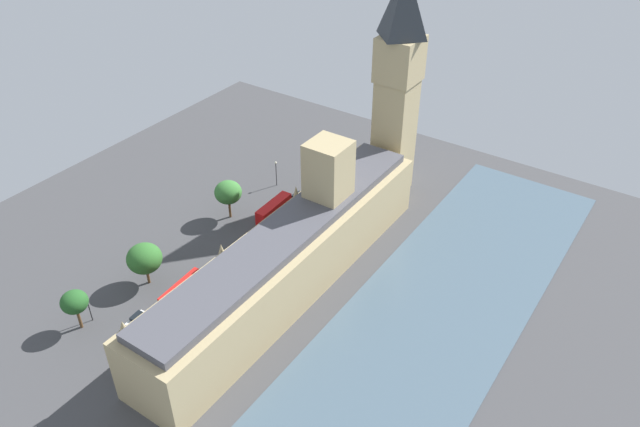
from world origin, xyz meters
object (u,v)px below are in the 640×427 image
Objects in this scene: car_silver_opposite_hall at (238,258)px; pedestrian_kerbside at (258,263)px; double_decker_bus_midblock at (274,211)px; car_black_far_end at (297,197)px; plane_tree_corner at (228,192)px; car_white_trailing at (137,319)px; double_decker_bus_leading at (183,293)px; pedestrian_near_tower at (155,345)px; street_lamp_slot_12 at (276,169)px; pedestrian_under_trees at (235,281)px; plane_tree_by_river_gate at (74,302)px; plane_tree_slot_10 at (144,258)px; parliament_building at (293,253)px; street_lamp_slot_11 at (88,303)px; clock_tower at (398,82)px.

pedestrian_kerbside is (-4.27, -1.24, -0.17)m from car_silver_opposite_hall.
pedestrian_kerbside is (-7.09, 14.65, -1.91)m from double_decker_bus_midblock.
pedestrian_kerbside is at bearing -73.74° from car_black_far_end.
plane_tree_corner is (11.95, -11.31, 5.77)m from car_silver_opposite_hall.
double_decker_bus_leading is at bearing -116.88° from car_white_trailing.
pedestrian_near_tower is 0.26× the size of street_lamp_slot_12.
pedestrian_under_trees is 29.71m from plane_tree_by_river_gate.
pedestrian_under_trees is (-6.76, 21.54, -1.93)m from double_decker_bus_midblock.
street_lamp_slot_12 is at bearing 162.10° from car_black_far_end.
plane_tree_corner reaches higher than pedestrian_near_tower.
car_silver_opposite_hall is 4.45m from pedestrian_kerbside.
car_silver_opposite_hall is at bearing -81.62° from double_decker_bus_midblock.
double_decker_bus_midblock is 32.00m from plane_tree_slot_10.
plane_tree_slot_10 is at bearing -93.75° from plane_tree_by_river_gate.
parliament_building reaches higher than pedestrian_kerbside.
car_black_far_end is 49.57m from car_white_trailing.
street_lamp_slot_12 is at bearing -89.76° from street_lamp_slot_11.
double_decker_bus_leading is 29.44m from plane_tree_corner.
plane_tree_by_river_gate is at bearing 90.77° from plane_tree_corner.
plane_tree_slot_10 is at bearing 173.86° from double_decker_bus_leading.
car_white_trailing is at bearing 86.41° from pedestrian_under_trees.
car_silver_opposite_hall is 0.69× the size of street_lamp_slot_12.
plane_tree_slot_10 reaches higher than car_black_far_end.
pedestrian_under_trees is at bearing -146.81° from plane_tree_slot_10.
clock_tower is 39.63m from double_decker_bus_midblock.
clock_tower is at bearing -111.34° from plane_tree_slot_10.
clock_tower reaches higher than street_lamp_slot_12.
parliament_building is 16.35× the size of car_silver_opposite_hall.
double_decker_bus_midblock is 2.31× the size of car_silver_opposite_hall.
pedestrian_near_tower is 0.19× the size of plane_tree_slot_10.
street_lamp_slot_11 is (7.84, 53.81, 3.51)m from car_black_far_end.
double_decker_bus_midblock is at bearing -100.46° from plane_tree_by_river_gate.
pedestrian_under_trees is at bearing 114.57° from street_lamp_slot_12.
pedestrian_kerbside is 1.02× the size of pedestrian_under_trees.
plane_tree_corner is 1.03× the size of plane_tree_slot_10.
pedestrian_near_tower is (-7.28, 2.46, -0.12)m from car_white_trailing.
pedestrian_under_trees is at bearing 41.23° from pedestrian_near_tower.
street_lamp_slot_12 reaches higher than street_lamp_slot_11.
street_lamp_slot_11 reaches higher than pedestrian_under_trees.
double_decker_bus_midblock is at bearing -42.15° from parliament_building.
street_lamp_slot_11 is (8.38, 44.14, 1.77)m from double_decker_bus_midblock.
clock_tower is 11.70× the size of car_white_trailing.
car_silver_opposite_hall reaches higher than pedestrian_kerbside.
double_decker_bus_leading is at bearing -86.85° from car_black_far_end.
double_decker_bus_midblock is 1.58× the size of street_lamp_slot_12.
car_white_trailing is 2.84× the size of pedestrian_kerbside.
pedestrian_kerbside is 22.52m from plane_tree_slot_10.
plane_tree_corner is at bearing 64.63° from pedestrian_near_tower.
parliament_building is at bearing -145.81° from plane_tree_slot_10.
street_lamp_slot_11 is (23.40, 71.00, -23.21)m from clock_tower.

